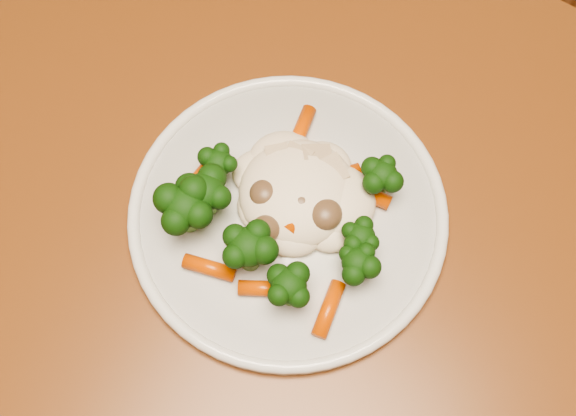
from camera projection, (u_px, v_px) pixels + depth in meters
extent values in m
cube|color=brown|center=(242.00, 298.00, 0.58)|extent=(1.23, 0.85, 0.04)
cube|color=brown|center=(109.00, 12.00, 1.15)|extent=(0.06, 0.06, 0.71)
cylinder|color=silver|center=(288.00, 215.00, 0.58)|extent=(0.25, 0.25, 0.01)
ellipsoid|color=#FBE9C9|center=(298.00, 187.00, 0.56)|extent=(0.11, 0.10, 0.04)
ellipsoid|color=black|center=(207.00, 198.00, 0.55)|extent=(0.05, 0.05, 0.04)
ellipsoid|color=black|center=(249.00, 253.00, 0.54)|extent=(0.05, 0.05, 0.04)
ellipsoid|color=black|center=(289.00, 290.00, 0.53)|extent=(0.04, 0.04, 0.04)
ellipsoid|color=black|center=(356.00, 267.00, 0.54)|extent=(0.04, 0.04, 0.03)
ellipsoid|color=black|center=(359.00, 241.00, 0.55)|extent=(0.04, 0.04, 0.03)
ellipsoid|color=black|center=(381.00, 180.00, 0.57)|extent=(0.04, 0.04, 0.03)
ellipsoid|color=black|center=(219.00, 168.00, 0.57)|extent=(0.04, 0.04, 0.03)
ellipsoid|color=black|center=(187.00, 214.00, 0.55)|extent=(0.05, 0.05, 0.05)
cylinder|color=#DE5105|center=(299.00, 135.00, 0.59)|extent=(0.02, 0.05, 0.01)
cylinder|color=#DE5105|center=(335.00, 177.00, 0.58)|extent=(0.04, 0.04, 0.01)
cylinder|color=#DE5105|center=(363.00, 192.00, 0.57)|extent=(0.05, 0.02, 0.01)
cylinder|color=#DE5105|center=(197.00, 180.00, 0.58)|extent=(0.02, 0.05, 0.01)
cylinder|color=#DE5105|center=(209.00, 268.00, 0.55)|extent=(0.04, 0.02, 0.01)
cylinder|color=#DE5105|center=(264.00, 288.00, 0.54)|extent=(0.04, 0.03, 0.01)
cylinder|color=#DE5105|center=(329.00, 309.00, 0.54)|extent=(0.02, 0.05, 0.01)
cylinder|color=#DE5105|center=(302.00, 212.00, 0.55)|extent=(0.01, 0.04, 0.01)
ellipsoid|color=brown|center=(303.00, 194.00, 0.56)|extent=(0.02, 0.02, 0.02)
ellipsoid|color=brown|center=(325.00, 214.00, 0.55)|extent=(0.03, 0.03, 0.02)
ellipsoid|color=brown|center=(265.00, 194.00, 0.56)|extent=(0.02, 0.02, 0.02)
ellipsoid|color=brown|center=(265.00, 229.00, 0.55)|extent=(0.02, 0.02, 0.02)
ellipsoid|color=brown|center=(301.00, 202.00, 0.55)|extent=(0.02, 0.02, 0.02)
cube|color=tan|center=(298.00, 157.00, 0.57)|extent=(0.02, 0.02, 0.01)
cube|color=tan|center=(334.00, 170.00, 0.57)|extent=(0.03, 0.03, 0.01)
cube|color=tan|center=(277.00, 153.00, 0.57)|extent=(0.02, 0.02, 0.01)
cube|color=tan|center=(316.00, 157.00, 0.57)|extent=(0.03, 0.03, 0.01)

